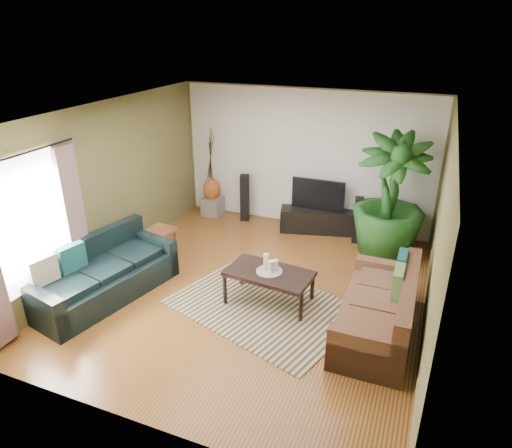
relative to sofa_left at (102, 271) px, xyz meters
The scene contains 27 objects.
floor 2.24m from the sofa_left, 24.75° to the left, with size 5.50×5.50×0.00m, color #975D27.
ceiling 3.17m from the sofa_left, 24.75° to the left, with size 5.50×5.50×0.00m, color white.
wall_back 4.28m from the sofa_left, 61.44° to the left, with size 5.00×5.00×0.00m, color brown.
wall_front 2.86m from the sofa_left, 42.47° to the right, with size 5.00×5.00×0.00m, color brown.
wall_left 1.40m from the sofa_left, 118.57° to the left, with size 5.50×5.50×0.00m, color brown.
wall_right 4.68m from the sofa_left, 11.57° to the left, with size 5.50×5.50×0.00m, color brown.
backwall_panel 4.27m from the sofa_left, 61.37° to the left, with size 4.90×4.90×0.00m, color white.
window_pane 1.28m from the sofa_left, 125.35° to the right, with size 1.80×1.80×0.00m, color white.
curtain_far 0.85m from the sofa_left, behind, with size 0.08×0.35×2.20m, color gray.
curtain_rod 2.04m from the sofa_left, 122.45° to the right, with size 0.03×0.03×1.90m, color black.
sofa_left is the anchor object (origin of this frame).
sofa_right 3.95m from the sofa_left, ahead, with size 1.97×0.89×0.85m, color brown.
area_rug 2.43m from the sofa_left, 14.74° to the left, with size 2.51×1.78×0.01m, color tan.
coffee_table 2.47m from the sofa_left, 18.08° to the left, with size 1.23×0.67×0.50m, color black.
candle_tray 2.47m from the sofa_left, 18.08° to the left, with size 0.38×0.38×0.02m, color gray.
candle_tall 2.43m from the sofa_left, 19.19° to the left, with size 0.08×0.08×0.25m, color #F0E2CB.
candle_mid 2.50m from the sofa_left, 16.92° to the left, with size 0.08×0.08×0.19m, color white.
candle_short 2.56m from the sofa_left, 18.87° to the left, with size 0.08×0.08×0.16m, color beige.
tv_stand 4.16m from the sofa_left, 55.48° to the left, with size 1.39×0.42×0.46m, color black.
television 4.17m from the sofa_left, 55.48° to the left, with size 1.02×0.06×0.60m, color black.
speaker_left 3.52m from the sofa_left, 76.39° to the left, with size 0.18×0.20×0.98m, color black.
speaker_right 4.53m from the sofa_left, 45.62° to the left, with size 0.16×0.18×0.88m, color black.
potted_plant 4.76m from the sofa_left, 38.00° to the left, with size 1.21×1.21×2.16m, color #1B4B19.
plant_pot 4.72m from the sofa_left, 38.00° to the left, with size 0.40×0.40×0.31m, color black.
pedestal 3.43m from the sofa_left, 88.65° to the left, with size 0.39×0.39×0.39m, color gray.
vase 3.42m from the sofa_left, 88.65° to the left, with size 0.35×0.35×0.50m, color #954A1B.
side_table 1.49m from the sofa_left, 88.25° to the left, with size 0.45×0.45×0.47m, color brown.
Camera 1 is at (2.29, -5.52, 3.81)m, focal length 32.00 mm.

